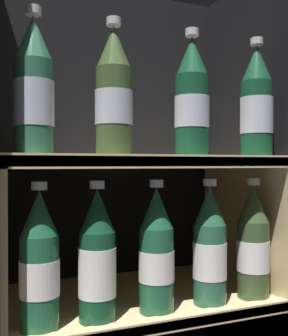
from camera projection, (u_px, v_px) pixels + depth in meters
fridge_back_wall at (112, 170)px, 1.02m from camera, size 0.61×0.02×0.92m
fridge_side_right at (247, 171)px, 0.96m from camera, size 0.02×0.37×0.92m
shelf_lower at (137, 311)px, 0.85m from camera, size 0.57×0.33×0.20m
shelf_upper at (137, 219)px, 0.85m from camera, size 0.57×0.33×0.49m
bottle_upper_front_0 at (34, 91)px, 0.66m from camera, size 0.07×0.07×0.25m
bottle_upper_front_1 at (114, 95)px, 0.72m from camera, size 0.07×0.07×0.25m
bottle_upper_front_2 at (192, 101)px, 0.77m from camera, size 0.07×0.07×0.25m
bottle_upper_front_3 at (257, 106)px, 0.83m from camera, size 0.07×0.07×0.25m
bottle_lower_front_0 at (39, 264)px, 0.67m from camera, size 0.07×0.07×0.25m
bottle_lower_front_1 at (97, 260)px, 0.71m from camera, size 0.07×0.07×0.25m
bottle_lower_front_2 at (156, 253)px, 0.75m from camera, size 0.07×0.07×0.25m
bottle_lower_front_3 at (210, 249)px, 0.79m from camera, size 0.07×0.07×0.25m
bottle_lower_front_4 at (253, 245)px, 0.83m from camera, size 0.07×0.07×0.25m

